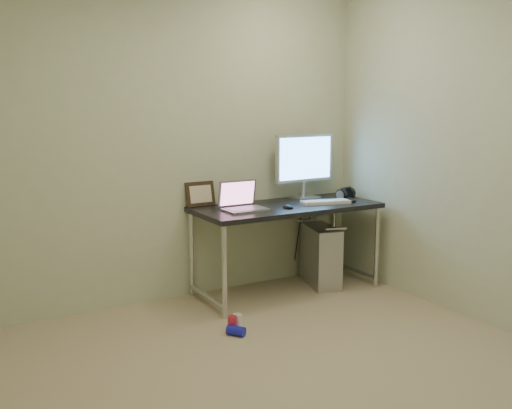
% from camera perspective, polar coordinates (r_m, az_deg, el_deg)
% --- Properties ---
extents(floor, '(3.50, 3.50, 0.00)m').
position_cam_1_polar(floor, '(3.40, 3.53, -17.56)').
color(floor, tan).
rests_on(floor, ground).
extents(wall_back, '(3.50, 0.02, 2.50)m').
position_cam_1_polar(wall_back, '(4.59, -8.57, 5.79)').
color(wall_back, beige).
rests_on(wall_back, ground).
extents(wall_right, '(0.02, 3.50, 2.50)m').
position_cam_1_polar(wall_right, '(4.27, 23.74, 4.77)').
color(wall_right, beige).
rests_on(wall_right, ground).
extents(desk, '(1.56, 0.68, 0.75)m').
position_cam_1_polar(desk, '(4.77, 3.08, -1.00)').
color(desk, black).
rests_on(desk, ground).
extents(tower_computer, '(0.35, 0.54, 0.56)m').
position_cam_1_polar(tower_computer, '(5.08, 6.46, -5.08)').
color(tower_computer, '#ACACB1').
rests_on(tower_computer, ground).
extents(cable_a, '(0.01, 0.16, 0.69)m').
position_cam_1_polar(cable_a, '(5.24, 4.25, -3.04)').
color(cable_a, black).
rests_on(cable_a, ground).
extents(cable_b, '(0.02, 0.11, 0.71)m').
position_cam_1_polar(cable_b, '(5.28, 5.18, -3.18)').
color(cable_b, black).
rests_on(cable_b, ground).
extents(can_red, '(0.08, 0.08, 0.12)m').
position_cam_1_polar(can_red, '(4.07, -2.39, -11.89)').
color(can_red, red).
rests_on(can_red, ground).
extents(can_white, '(0.08, 0.08, 0.12)m').
position_cam_1_polar(can_white, '(4.12, -1.86, -11.66)').
color(can_white, white).
rests_on(can_white, ground).
extents(can_blue, '(0.13, 0.14, 0.07)m').
position_cam_1_polar(can_blue, '(4.03, -2.00, -12.51)').
color(can_blue, '#191BBC').
rests_on(can_blue, ground).
extents(laptop, '(0.33, 0.27, 0.23)m').
position_cam_1_polar(laptop, '(4.52, -1.39, 0.13)').
color(laptop, silver).
rests_on(laptop, desk).
extents(monitor, '(0.61, 0.19, 0.57)m').
position_cam_1_polar(monitor, '(5.07, 4.87, 4.35)').
color(monitor, silver).
rests_on(monitor, desk).
extents(keyboard, '(0.44, 0.22, 0.03)m').
position_cam_1_polar(keyboard, '(4.86, 6.97, 0.25)').
color(keyboard, silver).
rests_on(keyboard, desk).
extents(mouse_right, '(0.07, 0.11, 0.04)m').
position_cam_1_polar(mouse_right, '(4.98, 9.50, 0.48)').
color(mouse_right, black).
rests_on(mouse_right, desk).
extents(mouse_left, '(0.09, 0.11, 0.03)m').
position_cam_1_polar(mouse_left, '(4.60, 3.21, -0.18)').
color(mouse_left, black).
rests_on(mouse_left, desk).
extents(headphones, '(0.20, 0.11, 0.12)m').
position_cam_1_polar(headphones, '(5.21, 8.95, 1.05)').
color(headphones, black).
rests_on(headphones, desk).
extents(picture_frame, '(0.26, 0.08, 0.20)m').
position_cam_1_polar(picture_frame, '(4.71, -5.60, 1.06)').
color(picture_frame, black).
rests_on(picture_frame, desk).
extents(webcam, '(0.05, 0.04, 0.12)m').
position_cam_1_polar(webcam, '(4.75, -2.36, 0.99)').
color(webcam, silver).
rests_on(webcam, desk).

